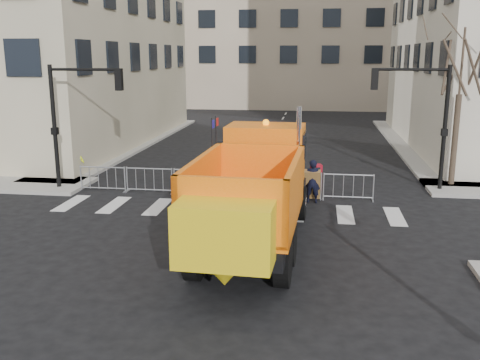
# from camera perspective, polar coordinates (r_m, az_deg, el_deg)

# --- Properties ---
(ground) EXTENTS (120.00, 120.00, 0.00)m
(ground) POSITION_cam_1_polar(r_m,az_deg,el_deg) (15.42, -4.23, -8.91)
(ground) COLOR black
(ground) RESTS_ON ground
(sidewalk_back) EXTENTS (64.00, 5.00, 0.15)m
(sidewalk_back) POSITION_cam_1_polar(r_m,az_deg,el_deg) (23.37, 0.23, -0.95)
(sidewalk_back) COLOR gray
(sidewalk_back) RESTS_ON ground
(building_far) EXTENTS (30.00, 18.00, 24.00)m
(building_far) POSITION_cam_1_polar(r_m,az_deg,el_deg) (66.30, 5.77, 18.55)
(building_far) COLOR tan
(building_far) RESTS_ON ground
(traffic_light_left) EXTENTS (0.18, 0.18, 5.40)m
(traffic_light_left) POSITION_cam_1_polar(r_m,az_deg,el_deg) (24.36, -19.17, 5.19)
(traffic_light_left) COLOR black
(traffic_light_left) RESTS_ON ground
(traffic_light_right) EXTENTS (0.18, 0.18, 5.40)m
(traffic_light_right) POSITION_cam_1_polar(r_m,az_deg,el_deg) (24.24, 20.99, 5.01)
(traffic_light_right) COLOR black
(traffic_light_right) RESTS_ON ground
(crowd_barriers) EXTENTS (12.60, 0.60, 1.10)m
(crowd_barriers) POSITION_cam_1_polar(r_m,az_deg,el_deg) (22.51, -1.98, -0.27)
(crowd_barriers) COLOR #9EA0A5
(crowd_barriers) RESTS_ON ground
(street_tree) EXTENTS (3.00, 3.00, 7.50)m
(street_tree) POSITION_cam_1_polar(r_m,az_deg,el_deg) (25.26, 22.26, 7.60)
(street_tree) COLOR #382B21
(street_tree) RESTS_ON ground
(plow_truck) EXTENTS (3.58, 10.98, 4.22)m
(plow_truck) POSITION_cam_1_polar(r_m,az_deg,el_deg) (16.05, 1.56, -0.94)
(plow_truck) COLOR black
(plow_truck) RESTS_ON ground
(cop_a) EXTENTS (0.67, 0.47, 1.75)m
(cop_a) POSITION_cam_1_polar(r_m,az_deg,el_deg) (21.51, 7.72, -0.13)
(cop_a) COLOR black
(cop_a) RESTS_ON ground
(cop_b) EXTENTS (1.19, 1.06, 2.03)m
(cop_b) POSITION_cam_1_polar(r_m,az_deg,el_deg) (21.58, 2.55, 0.40)
(cop_b) COLOR black
(cop_b) RESTS_ON ground
(cop_c) EXTENTS (1.07, 1.08, 1.83)m
(cop_c) POSITION_cam_1_polar(r_m,az_deg,el_deg) (21.05, 4.83, -0.24)
(cop_c) COLOR black
(cop_c) RESTS_ON ground
(worker) EXTENTS (1.32, 0.95, 1.84)m
(worker) POSITION_cam_1_polar(r_m,az_deg,el_deg) (26.75, -17.58, 2.43)
(worker) COLOR #D0E51A
(worker) RESTS_ON sidewalk_back
(newspaper_box) EXTENTS (0.53, 0.49, 1.10)m
(newspaper_box) POSITION_cam_1_polar(r_m,az_deg,el_deg) (23.05, 8.10, 0.31)
(newspaper_box) COLOR maroon
(newspaper_box) RESTS_ON sidewalk_back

